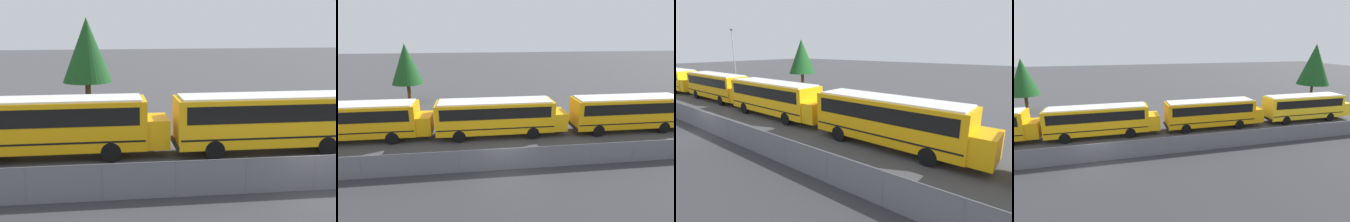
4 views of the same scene
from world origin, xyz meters
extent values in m
plane|color=#424244|center=(0.00, 0.00, 0.00)|extent=(200.00, 200.00, 0.00)
cube|color=#9EA0A5|center=(0.00, 0.00, 0.78)|extent=(72.58, 0.03, 1.55)
cube|color=slate|center=(0.00, -0.01, 0.78)|extent=(72.58, 0.01, 1.55)
cylinder|color=slate|center=(0.00, 0.00, 1.55)|extent=(72.58, 0.05, 0.05)
cylinder|color=slate|center=(-12.10, 0.00, 0.78)|extent=(0.07, 0.07, 1.55)
cylinder|color=slate|center=(-9.07, 0.00, 0.78)|extent=(0.07, 0.07, 1.55)
cylinder|color=slate|center=(-6.05, 0.00, 0.78)|extent=(0.07, 0.07, 1.55)
cylinder|color=slate|center=(-3.02, 0.00, 0.78)|extent=(0.07, 0.07, 1.55)
cylinder|color=slate|center=(0.00, 0.00, 0.78)|extent=(0.07, 0.07, 1.55)
cube|color=orange|center=(-11.77, 6.44, 1.84)|extent=(10.06, 2.52, 2.61)
cube|color=black|center=(-11.77, 6.44, 2.41)|extent=(9.25, 2.56, 0.94)
cube|color=black|center=(-11.77, 6.44, 1.10)|extent=(9.86, 2.55, 0.10)
cube|color=orange|center=(-6.14, 6.44, 1.31)|extent=(1.21, 2.32, 1.57)
cube|color=silver|center=(-11.77, 6.44, 3.19)|extent=(9.55, 2.27, 0.10)
cylinder|color=black|center=(-8.66, 7.59, 0.53)|extent=(1.06, 0.28, 1.06)
cylinder|color=black|center=(-8.66, 5.30, 0.53)|extent=(1.06, 0.28, 1.06)
cube|color=#EDA80F|center=(-0.12, 6.09, 1.84)|extent=(10.06, 2.52, 2.61)
cube|color=black|center=(-0.12, 6.09, 2.41)|extent=(9.25, 2.56, 0.94)
cube|color=black|center=(-0.12, 6.09, 1.10)|extent=(9.86, 2.55, 0.10)
cube|color=black|center=(-5.20, 6.09, 0.68)|extent=(0.12, 2.52, 0.24)
cube|color=silver|center=(-0.12, 6.09, 3.19)|extent=(9.55, 2.27, 0.10)
cylinder|color=black|center=(3.00, 7.24, 0.53)|extent=(1.06, 0.28, 1.06)
cylinder|color=black|center=(3.00, 4.95, 0.53)|extent=(1.06, 0.28, 1.06)
cylinder|color=black|center=(-3.23, 7.24, 0.53)|extent=(1.06, 0.28, 1.06)
cylinder|color=black|center=(-3.23, 4.95, 0.53)|extent=(1.06, 0.28, 1.06)
cylinder|color=#51381E|center=(-10.22, 18.84, 1.23)|extent=(0.44, 0.44, 2.46)
cone|color=#194C1E|center=(-10.22, 18.84, 4.97)|extent=(3.86, 3.86, 5.02)
camera|label=1|loc=(-8.85, -18.24, 7.28)|focal=50.00mm
camera|label=2|loc=(-1.89, -15.53, 8.94)|focal=28.00mm
camera|label=3|loc=(19.81, -8.25, 6.25)|focal=28.00mm
camera|label=4|loc=(1.69, -20.88, 9.44)|focal=28.00mm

